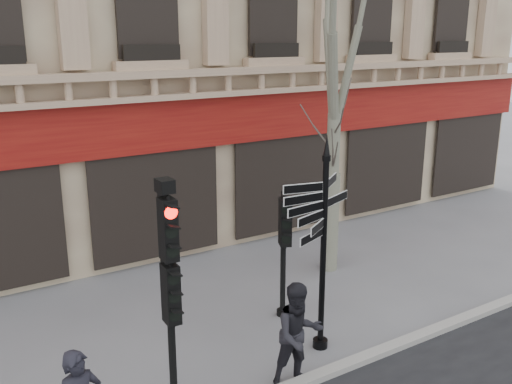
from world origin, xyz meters
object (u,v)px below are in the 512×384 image
fingerpost (325,209)px  traffic_signal_secondary (283,235)px  pedestrian_b (299,335)px  traffic_signal_main (169,269)px

fingerpost → traffic_signal_secondary: (0.12, 1.44, -0.95)m
fingerpost → pedestrian_b: 2.23m
fingerpost → traffic_signal_main: size_ratio=1.09×
fingerpost → traffic_signal_main: fingerpost is taller
pedestrian_b → traffic_signal_main: bearing=174.9°
fingerpost → traffic_signal_main: bearing=172.3°
traffic_signal_main → fingerpost: bearing=6.1°
fingerpost → traffic_signal_secondary: 1.73m
fingerpost → pedestrian_b: size_ratio=2.22×
traffic_signal_main → pedestrian_b: traffic_signal_main is taller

